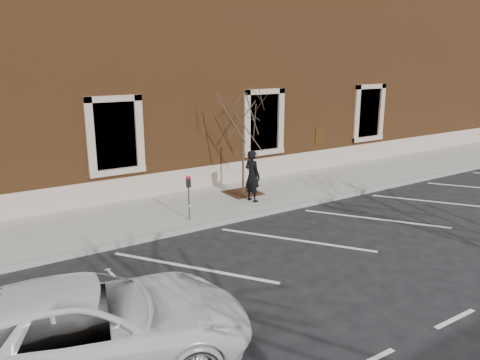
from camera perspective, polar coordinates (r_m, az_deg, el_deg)
ground at (r=14.72m, az=1.28°, el=-4.64°), size 120.00×120.00×0.00m
sidewalk_near at (r=16.10m, az=-2.23°, el=-2.66°), size 40.00×3.50×0.15m
curb_near at (r=14.66m, az=1.39°, el=-4.42°), size 40.00×0.12×0.15m
parking_stripes at (r=13.08m, az=6.76°, el=-7.27°), size 28.00×4.40×0.01m
building_civic at (r=20.77m, az=-11.05°, el=12.00°), size 40.00×8.62×8.00m
man at (r=15.70m, az=1.51°, el=0.51°), size 0.53×0.71×1.76m
parking_meter at (r=13.90m, az=-6.29°, el=-1.23°), size 0.12×0.09×1.34m
tree_grate at (r=16.82m, az=0.38°, el=-1.57°), size 1.15×1.15×0.03m
sapling at (r=16.27m, az=0.39°, el=7.73°), size 2.36×2.36×3.93m
white_truck at (r=8.13m, az=-18.12°, el=-16.69°), size 5.72×3.69×1.47m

